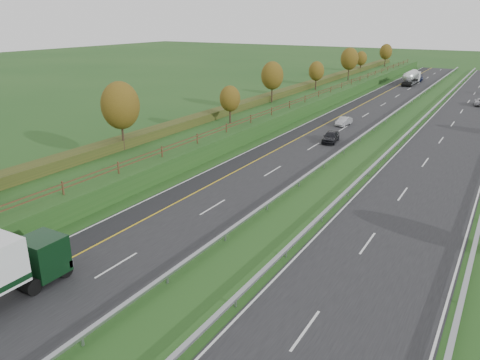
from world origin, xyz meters
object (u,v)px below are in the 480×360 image
Objects in this scene: road_tanker at (411,77)px; car_silver_mid at (344,121)px; car_small_far at (418,78)px; car_dark_near at (331,137)px.

car_silver_mid is at bearing -89.40° from road_tanker.
road_tanker is 2.86× the size of car_silver_mid.
car_small_far is (0.35, 7.15, -1.05)m from road_tanker.
car_dark_near is (2.42, -64.70, -1.07)m from road_tanker.
road_tanker reaches higher than car_silver_mid.
car_dark_near is at bearing -87.86° from road_tanker.
car_small_far reaches higher than car_silver_mid.
car_silver_mid is at bearing -93.21° from car_small_far.
car_small_far is at bearing 87.17° from road_tanker.
road_tanker is 64.75m from car_dark_near.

